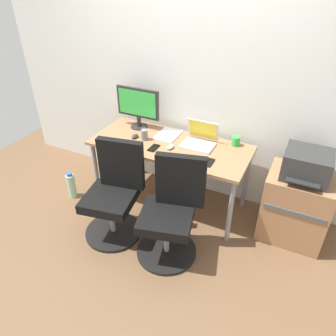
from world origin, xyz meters
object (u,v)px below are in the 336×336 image
office_chair_left (114,195)px  open_laptop (200,139)px  side_cabinet (295,207)px  desktop_monitor (138,105)px  office_chair_right (171,213)px  coffee_mug (236,141)px  printer (307,165)px  water_bottle_on_floor (71,185)px

office_chair_left → open_laptop: (0.54, 0.74, 0.35)m
side_cabinet → office_chair_left: bearing=-156.2°
desktop_monitor → open_laptop: 0.75m
office_chair_right → coffee_mug: size_ratio=10.22×
office_chair_left → printer: office_chair_left is taller
office_chair_left → coffee_mug: (0.86, 0.86, 0.35)m
office_chair_left → water_bottle_on_floor: bearing=163.5°
side_cabinet → open_laptop: bearing=176.2°
coffee_mug → open_laptop: bearing=-158.9°
office_chair_right → printer: (0.94, 0.67, 0.37)m
desktop_monitor → open_laptop: bearing=-5.1°
office_chair_left → desktop_monitor: 0.99m
office_chair_left → side_cabinet: bearing=23.8°
water_bottle_on_floor → side_cabinet: bearing=11.3°
coffee_mug → desktop_monitor: bearing=-176.8°
water_bottle_on_floor → printer: bearing=11.2°
office_chair_left → open_laptop: open_laptop is taller
water_bottle_on_floor → coffee_mug: 1.84m
desktop_monitor → office_chair_left: bearing=-76.7°
office_chair_right → printer: size_ratio=2.35×
office_chair_left → desktop_monitor: size_ratio=1.96×
printer → water_bottle_on_floor: printer is taller
printer → open_laptop: bearing=176.1°
printer → office_chair_right: bearing=-144.5°
printer → desktop_monitor: (-1.71, 0.13, 0.18)m
side_cabinet → coffee_mug: coffee_mug is taller
desktop_monitor → coffee_mug: (1.05, 0.06, -0.20)m
water_bottle_on_floor → open_laptop: (1.28, 0.52, 0.63)m
desktop_monitor → open_laptop: desktop_monitor is taller
open_laptop → desktop_monitor: bearing=174.9°
open_laptop → coffee_mug: (0.32, 0.12, -0.01)m
side_cabinet → coffee_mug: bearing=164.0°
side_cabinet → printer: (0.00, -0.00, 0.46)m
office_chair_left → coffee_mug: size_ratio=10.22×
side_cabinet → open_laptop: (-0.99, 0.07, 0.44)m
printer → office_chair_left: bearing=-156.2°
side_cabinet → printer: printer is taller
open_laptop → coffee_mug: size_ratio=3.37×
water_bottle_on_floor → desktop_monitor: size_ratio=0.65×
office_chair_right → water_bottle_on_floor: bearing=170.5°
office_chair_left → side_cabinet: 1.67m
office_chair_right → side_cabinet: office_chair_right is taller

